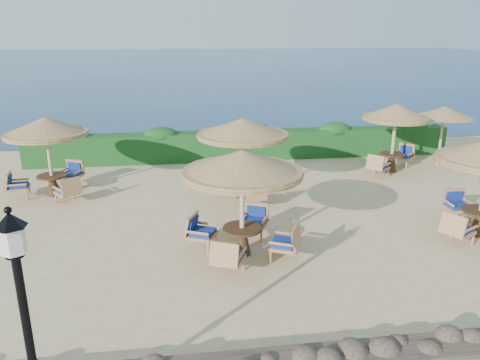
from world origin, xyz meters
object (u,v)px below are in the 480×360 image
at_px(lamp_post, 29,342).
at_px(extra_parasol, 444,112).
at_px(cafe_set_4, 395,122).
at_px(cafe_set_0, 242,183).
at_px(cafe_set_2, 47,141).
at_px(cafe_set_3, 243,137).

bearing_deg(lamp_post, extra_parasol, 43.60).
relative_size(extra_parasol, cafe_set_4, 0.91).
height_order(cafe_set_0, cafe_set_2, same).
bearing_deg(cafe_set_0, lamp_post, -124.02).
bearing_deg(cafe_set_3, cafe_set_4, 19.46).
xyz_separation_m(cafe_set_2, cafe_set_4, (12.46, 1.12, 0.07)).
bearing_deg(cafe_set_3, extra_parasol, 18.32).
height_order(cafe_set_3, cafe_set_4, same).
height_order(cafe_set_0, cafe_set_4, same).
height_order(lamp_post, cafe_set_4, lamp_post).
relative_size(lamp_post, cafe_set_2, 1.20).
bearing_deg(lamp_post, cafe_set_2, 102.20).
relative_size(lamp_post, extra_parasol, 1.38).
bearing_deg(cafe_set_2, extra_parasol, 6.78).
bearing_deg(lamp_post, cafe_set_4, 47.95).
height_order(extra_parasol, cafe_set_2, cafe_set_2).
distance_m(cafe_set_2, cafe_set_3, 6.35).
xyz_separation_m(cafe_set_0, cafe_set_4, (6.80, 6.25, 0.10)).
distance_m(cafe_set_2, cafe_set_4, 12.51).
bearing_deg(cafe_set_2, cafe_set_3, -9.73).
relative_size(cafe_set_2, cafe_set_4, 1.04).
bearing_deg(cafe_set_3, cafe_set_0, -98.41).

